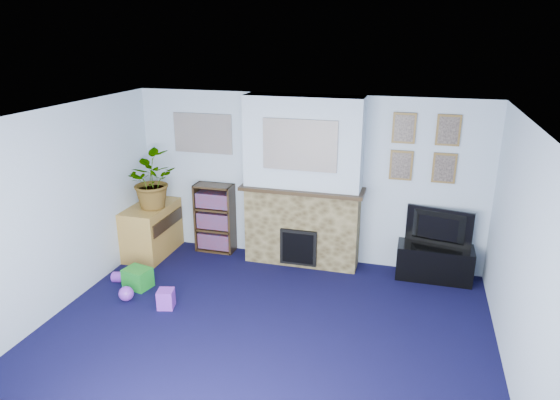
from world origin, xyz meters
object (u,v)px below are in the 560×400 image
(bookshelf, at_px, (215,219))
(sideboard, at_px, (152,231))
(tv_stand, at_px, (434,263))
(television, at_px, (438,229))

(bookshelf, height_order, sideboard, bookshelf)
(sideboard, bearing_deg, tv_stand, 3.92)
(bookshelf, bearing_deg, sideboard, -157.93)
(sideboard, bearing_deg, television, 4.20)
(bookshelf, distance_m, sideboard, 0.96)
(television, distance_m, bookshelf, 3.21)
(tv_stand, xyz_separation_m, sideboard, (-4.08, -0.28, 0.12))
(tv_stand, bearing_deg, sideboard, -176.08)
(television, distance_m, sideboard, 4.11)
(tv_stand, bearing_deg, bookshelf, 178.63)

